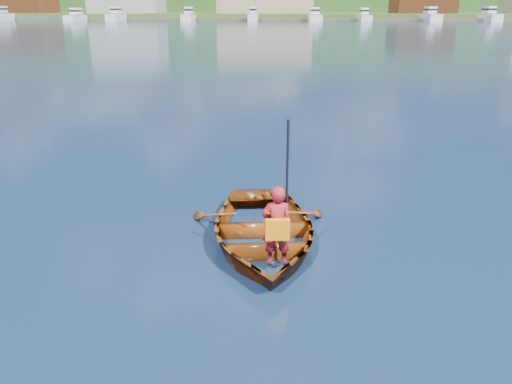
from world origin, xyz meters
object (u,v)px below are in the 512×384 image
(rowboat, at_px, (262,231))
(child_paddler, at_px, (277,226))
(marina_yachts, at_px, (237,16))
(dock, at_px, (243,20))

(rowboat, xyz_separation_m, child_paddler, (0.24, -0.88, 0.49))
(marina_yachts, bearing_deg, dock, 71.64)
(rowboat, relative_size, marina_yachts, 0.03)
(rowboat, height_order, child_paddler, child_paddler)
(child_paddler, height_order, marina_yachts, marina_yachts)
(child_paddler, bearing_deg, dock, 94.13)
(child_paddler, relative_size, marina_yachts, 0.01)
(rowboat, distance_m, dock, 147.74)
(rowboat, xyz_separation_m, marina_yachts, (-12.02, 142.67, 1.21))
(rowboat, xyz_separation_m, dock, (-10.45, 147.37, 0.19))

